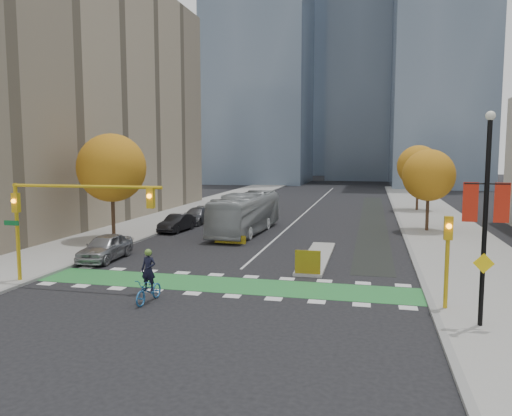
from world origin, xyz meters
The scene contains 26 objects.
ground centered at (0.00, 0.00, 0.00)m, with size 300.00×300.00×0.00m, color black.
sidewalk_west centered at (-13.50, 20.00, 0.07)m, with size 7.00×120.00×0.15m, color gray.
sidewalk_east centered at (13.50, 20.00, 0.07)m, with size 7.00×120.00×0.15m, color gray.
curb_west centered at (-10.00, 20.00, 0.07)m, with size 0.30×120.00×0.16m, color gray.
curb_east centered at (10.00, 20.00, 0.07)m, with size 0.30×120.00×0.16m, color gray.
bike_crossing centered at (0.00, 1.50, 0.01)m, with size 20.00×3.00×0.01m, color #287B37.
centre_line centered at (0.00, 40.00, 0.01)m, with size 0.15×70.00×0.01m, color silver.
bike_lane_paint centered at (7.50, 30.00, 0.01)m, with size 2.50×50.00×0.01m, color black.
median_island centered at (4.00, 9.00, 0.08)m, with size 1.60×10.00×0.16m, color gray.
hazard_board centered at (4.00, 4.20, 0.80)m, with size 1.40×0.12×1.30m, color yellow.
building_west centered at (-24.00, 22.00, 12.50)m, with size 16.00×44.00×25.00m, color gray.
tower_nw centered at (-18.00, 90.00, 35.00)m, with size 22.00×22.00×70.00m, color #47566B.
tower_ne centered at (20.00, 85.00, 30.00)m, with size 18.00×24.00×60.00m, color #47566B.
tower_far centered at (-4.00, 140.00, 40.00)m, with size 26.00×26.00×80.00m, color #47566B.
tree_west centered at (-12.00, 12.00, 5.62)m, with size 5.20×5.20×8.22m.
tree_east_near centered at (12.00, 22.00, 4.86)m, with size 4.40×4.40×7.08m.
tree_east_far centered at (12.50, 38.00, 5.24)m, with size 4.80×4.80×7.65m.
traffic_signal_west centered at (-7.93, -0.51, 4.03)m, with size 8.53×0.56×5.20m.
traffic_signal_east centered at (10.50, -0.51, 2.73)m, with size 0.35×0.43×4.10m.
banner_lamppost centered at (11.50, -2.50, 4.61)m, with size 1.65×0.36×8.28m.
cyclist centered at (-2.39, -2.21, 0.82)m, with size 0.91×2.19×2.46m.
bus centered at (-3.00, 17.97, 1.69)m, with size 2.84×12.14×3.38m, color #959A9C.
parked_car_a centered at (-9.00, 5.51, 0.83)m, with size 1.95×4.85×1.65m, color #96969B.
parked_car_b centered at (-9.00, 17.43, 0.74)m, with size 1.56×4.46×1.47m, color black.
parked_car_c centered at (-9.00, 22.43, 0.75)m, with size 2.11×5.20×1.51m, color #525358.
parked_car_d centered at (-7.72, 27.58, 0.77)m, with size 2.55×5.54×1.54m, color black.
Camera 1 is at (7.31, -22.53, 6.74)m, focal length 35.00 mm.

